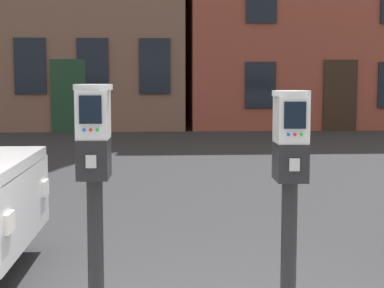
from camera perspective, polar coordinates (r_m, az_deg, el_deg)
name	(u,v)px	position (r m, az deg, el deg)	size (l,w,h in m)	color
parking_meter_near_kerb	(94,167)	(3.52, -8.84, -2.06)	(0.22, 0.26, 1.46)	black
parking_meter_twin_adjacent	(290,170)	(3.59, 8.86, -2.30)	(0.22, 0.26, 1.43)	black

